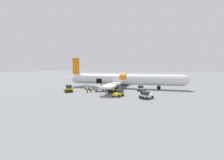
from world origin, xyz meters
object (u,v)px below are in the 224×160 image
Objects in this scene: suitcase_on_tarmac_upright at (91,91)px; baggage_tug_lead at (146,95)px; ground_crew_driver at (106,89)px; baggage_tug_spare at (69,89)px; baggage_cart_loading at (100,89)px; ground_crew_supervisor at (87,89)px; ground_crew_helper at (114,90)px; ground_crew_marshal at (113,90)px; baggage_cart_queued at (90,88)px; baggage_tug_mid at (119,93)px; airplane at (122,80)px; ground_crew_loader_a at (102,86)px; baggage_tug_rear at (141,89)px; ground_crew_loader_b at (114,87)px.

baggage_tug_lead is at bearing -17.47° from suitcase_on_tarmac_upright.
baggage_tug_spare is at bearing -171.64° from ground_crew_driver.
baggage_cart_loading is 3.55m from ground_crew_supervisor.
ground_crew_driver reaches higher than ground_crew_helper.
ground_crew_marshal is at bearing -0.28° from baggage_tug_spare.
baggage_tug_spare is 1.74× the size of ground_crew_marshal.
baggage_tug_lead is at bearing -26.98° from baggage_cart_loading.
baggage_tug_lead is 0.75× the size of baggage_cart_queued.
baggage_tug_mid is 1.61× the size of ground_crew_marshal.
ground_crew_marshal reaches higher than baggage_tug_lead.
airplane is 9.05m from ground_crew_driver.
ground_crew_loader_a is at bearing -136.27° from airplane.
baggage_tug_rear reaches higher than baggage_cart_queued.
baggage_tug_mid is 0.92× the size of baggage_tug_spare.
ground_crew_marshal is at bearing -49.90° from ground_crew_loader_a.
baggage_tug_mid is 0.76× the size of baggage_cart_queued.
ground_crew_helper is (-7.40, 3.91, 0.26)m from baggage_tug_lead.
ground_crew_loader_a is 1.13× the size of ground_crew_loader_b.
ground_crew_supervisor is (-13.89, 3.23, 0.23)m from baggage_tug_lead.
airplane is 12.37m from baggage_tug_mid.
ground_crew_driver reaches higher than baggage_tug_mid.
airplane reaches higher than ground_crew_driver.
baggage_cart_queued is at bearing 54.55° from baggage_tug_spare.
baggage_tug_lead is 9.39m from baggage_tug_rear.
baggage_cart_queued is at bearing 107.07° from ground_crew_supervisor.
airplane reaches higher than baggage_cart_queued.
ground_crew_marshal reaches higher than ground_crew_loader_a.
ground_crew_marshal is 2.69× the size of suitcase_on_tarmac_upright.
ground_crew_marshal is (4.68, -5.55, 0.01)m from ground_crew_loader_a.
ground_crew_supervisor is at bearing -131.48° from baggage_cart_loading.
ground_crew_helper is at bearing -138.04° from baggage_tug_rear.
ground_crew_driver reaches higher than baggage_cart_queued.
ground_crew_driver is 3.97m from suitcase_on_tarmac_upright.
baggage_tug_spare reaches higher than ground_crew_loader_b.
baggage_tug_spare reaches higher than baggage_cart_loading.
baggage_tug_spare is 5.55m from suitcase_on_tarmac_upright.
baggage_tug_spare is at bearing 170.89° from baggage_tug_lead.
ground_crew_supervisor is (-8.27, 2.32, 0.25)m from baggage_tug_mid.
baggage_tug_mid is at bearing 170.85° from baggage_tug_lead.
baggage_tug_lead is at bearing -35.41° from ground_crew_loader_a.
ground_crew_loader_b is (6.93, 0.44, 0.30)m from baggage_cart_queued.
baggage_cart_loading is 2.71m from ground_crew_loader_a.
baggage_tug_mid is 0.84× the size of baggage_cart_loading.
baggage_tug_mid is at bearing -50.09° from ground_crew_loader_a.
airplane reaches higher than ground_crew_helper.
airplane is 15.03m from baggage_tug_lead.
airplane is at bearing 75.45° from ground_crew_driver.
airplane is 9.71m from baggage_cart_queued.
ground_crew_loader_a is at bearing 9.74° from baggage_cart_queued.
ground_crew_helper is 0.95m from ground_crew_marshal.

